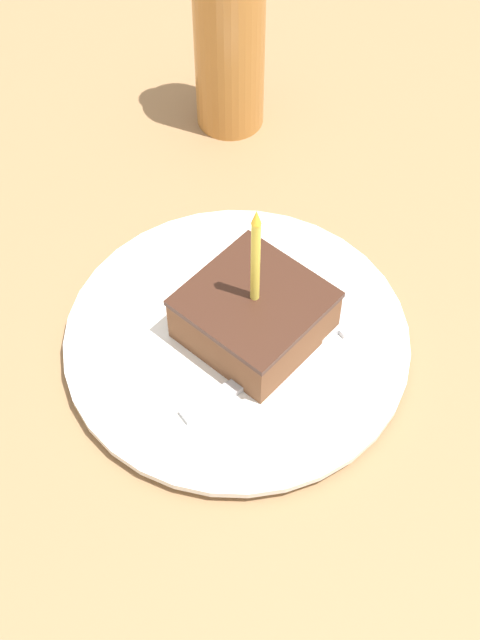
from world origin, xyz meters
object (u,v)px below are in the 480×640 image
cake_slice (256,312)px  bottle (229,39)px  fork (299,348)px  plate (240,342)px

cake_slice → bottle: bottle is taller
cake_slice → fork: size_ratio=0.73×
fork → bottle: size_ratio=0.82×
plate → bottle: size_ratio=1.20×
cake_slice → plate: bearing=-20.5°
cake_slice → bottle: bearing=-133.9°
fork → bottle: 0.30m
fork → bottle: (-0.18, -0.23, 0.07)m
cake_slice → fork: (-0.01, 0.04, -0.02)m
plate → bottle: bearing=-136.5°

